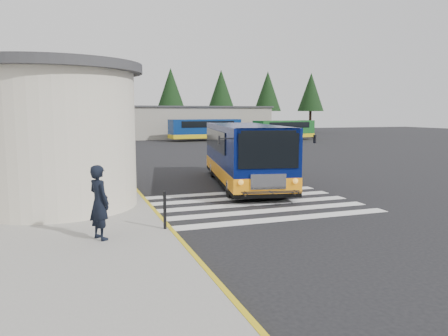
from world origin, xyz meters
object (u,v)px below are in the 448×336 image
object	(u,v)px
pedestrian_a	(99,202)
far_bus_a	(205,129)
transit_bus	(245,156)
far_bus_b	(284,129)
bollard	(165,210)
pedestrian_b	(61,186)

from	to	relation	value
pedestrian_a	far_bus_a	xyz separation A→B (m)	(14.66, 38.95, 0.33)
pedestrian_a	far_bus_a	world-z (taller)	far_bus_a
transit_bus	pedestrian_a	bearing A→B (deg)	-121.98
far_bus_b	bollard	bearing A→B (deg)	136.88
far_bus_a	far_bus_b	distance (m)	9.80
pedestrian_b	bollard	xyz separation A→B (m)	(2.71, -3.63, -0.25)
far_bus_a	far_bus_b	size ratio (longest dim) A/B	1.05
far_bus_b	pedestrian_a	bearing A→B (deg)	135.25
pedestrian_a	bollard	world-z (taller)	pedestrian_a
far_bus_b	transit_bus	bearing A→B (deg)	138.18
pedestrian_a	bollard	xyz separation A→B (m)	(1.75, 0.43, -0.42)
pedestrian_a	far_bus_b	bearing A→B (deg)	-59.91
transit_bus	far_bus_a	xyz separation A→B (m)	(7.70, 31.54, 0.10)
transit_bus	far_bus_b	world-z (taller)	transit_bus
transit_bus	far_bus_a	size ratio (longest dim) A/B	1.17
pedestrian_b	bollard	size ratio (longest dim) A/B	1.47
transit_bus	pedestrian_a	distance (m)	10.17
far_bus_a	transit_bus	bearing A→B (deg)	162.49
far_bus_a	far_bus_b	bearing A→B (deg)	-104.70
far_bus_b	pedestrian_b	bearing A→B (deg)	131.07
transit_bus	far_bus_b	size ratio (longest dim) A/B	1.23
far_bus_a	far_bus_b	world-z (taller)	far_bus_a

